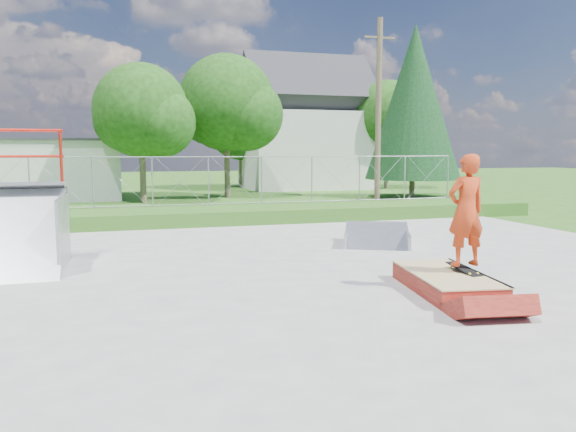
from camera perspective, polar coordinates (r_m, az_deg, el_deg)
The scene contains 16 objects.
ground at distance 10.72m, azimuth 0.81°, elevation -6.81°, with size 120.00×120.00×0.00m, color #2D5E1A.
concrete_pad at distance 10.72m, azimuth 0.81°, elevation -6.70°, with size 20.00×16.00×0.04m, color gray.
grass_berm at distance 19.82m, azimuth -7.58°, elevation 0.08°, with size 24.00×3.00×0.50m, color #2D5E1A.
grind_box at distance 10.33m, azimuth 15.75°, elevation -6.55°, with size 1.54×2.58×0.36m.
flat_bank_ramp at distance 14.91m, azimuth 9.02°, elevation -2.09°, with size 1.65×1.76×0.51m, color #A5A7AD, non-canonical shape.
skateboard at distance 10.44m, azimuth 17.44°, elevation -5.21°, with size 0.22×0.80×0.02m, color black.
skater at distance 10.29m, azimuth 17.63°, elevation 0.15°, with size 0.72×0.47×1.96m, color red.
chain_link_fence at distance 20.71m, azimuth -8.08°, elevation 3.54°, with size 20.00×0.06×1.80m, color #93959A, non-canonical shape.
utility_building_flat at distance 32.31m, azimuth -25.57°, elevation 4.22°, with size 10.00×6.00×3.00m, color silver.
gable_house at distance 37.96m, azimuth 1.82°, elevation 8.65°, with size 8.40×6.08×8.94m.
utility_pole at distance 24.44m, azimuth 9.17°, elevation 10.08°, with size 0.24×0.24×8.00m, color brown.
tree_left_near at distance 27.86m, azimuth -14.17°, elevation 10.02°, with size 4.76×4.48×6.65m.
tree_center at distance 30.43m, azimuth -5.67°, elevation 11.03°, with size 5.44×5.12×7.60m.
tree_right_far at distance 38.05m, azimuth 10.55°, elevation 9.61°, with size 5.10×4.80×7.12m.
tree_back_mid at distance 38.73m, azimuth -4.44°, elevation 8.29°, with size 4.08×3.84×5.70m.
conifer_tree at distance 31.02m, azimuth 12.69°, elevation 11.19°, with size 5.04×5.04×9.10m.
Camera 1 is at (-3.18, -9.93, 2.49)m, focal length 35.00 mm.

